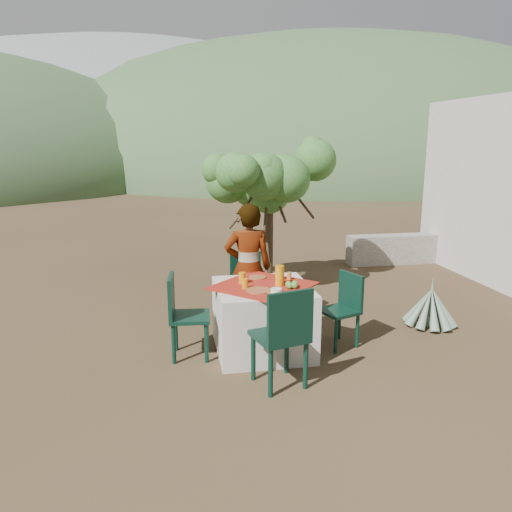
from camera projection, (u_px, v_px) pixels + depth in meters
The scene contains 24 objects.
ground at pixel (265, 344), 5.76m from camera, with size 160.00×160.00×0.00m, color #352518.
table at pixel (263, 318), 5.52m from camera, with size 1.30×1.30×0.76m.
chair_far at pixel (247, 284), 6.44m from camera, with size 0.44×0.44×0.89m.
chair_near at pixel (284, 333), 4.63m from camera, with size 0.56×0.56×0.99m.
chair_left at pixel (183, 312), 5.33m from camera, with size 0.46×0.46×0.92m.
chair_right at pixel (343, 306), 5.67m from camera, with size 0.50×0.50×0.84m.
person at pixel (248, 268), 6.07m from camera, with size 0.58×0.38×1.58m, color #8C6651.
shrub_tree at pixel (272, 187), 7.50m from camera, with size 1.75×1.71×2.05m.
agave at pixel (431, 307), 6.31m from camera, with size 0.67×0.65×0.71m.
stone_wall at pixel (413, 248), 9.59m from camera, with size 2.60×0.35×0.55m, color gray.
hill_near_right at pixel (320, 168), 42.36m from camera, with size 48.00×48.00×20.00m, color #3A5832.
hill_far_center at pixel (136, 162), 54.89m from camera, with size 60.00×60.00×24.00m, color slate.
hill_far_right at pixel (432, 162), 54.75m from camera, with size 36.00×36.00×14.00m, color slate.
plate_far at pixel (257, 277), 5.73m from camera, with size 0.20×0.20×0.01m, color brown.
plate_near at pixel (258, 290), 5.22m from camera, with size 0.26×0.26×0.01m, color brown.
glass_far at pixel (242, 278), 5.49m from camera, with size 0.08×0.08×0.12m, color orange.
glass_near at pixel (245, 284), 5.29m from camera, with size 0.07×0.07×0.11m, color orange.
juice_pitcher at pixel (280, 275), 5.41m from camera, with size 0.10×0.10×0.22m, color orange.
bowl_plate at pixel (276, 293), 5.13m from camera, with size 0.20×0.20×0.01m, color brown.
white_bowl at pixel (276, 291), 5.12m from camera, with size 0.12×0.12×0.04m, color white.
jar_left at pixel (289, 276), 5.65m from camera, with size 0.05×0.05×0.08m, color orange.
jar_right at pixel (282, 275), 5.67m from camera, with size 0.05×0.05×0.08m, color orange.
napkin_holder at pixel (279, 279), 5.51m from camera, with size 0.07×0.04×0.09m, color white.
fruit_cluster at pixel (292, 285), 5.32m from camera, with size 0.14×0.13×0.07m.
Camera 1 is at (-1.07, -5.28, 2.30)m, focal length 35.00 mm.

